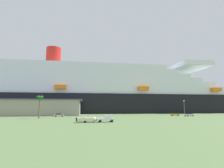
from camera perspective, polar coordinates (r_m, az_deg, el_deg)
The scene contains 10 objects.
ground_plane at distance 112.35m, azimuth -3.83°, elevation -9.92°, with size 600.00×600.00×0.00m, color #567042.
cruise_ship at distance 144.83m, azimuth -2.65°, elevation -3.07°, with size 304.67×37.91×58.81m.
terminal_building at distance 118.65m, azimuth -27.03°, elevation -6.72°, with size 70.86×27.07×9.36m.
pickup_truck at distance 57.61m, azimuth -1.99°, elevation -11.18°, with size 5.79×2.79×2.20m.
small_boat_on_trailer at distance 56.66m, azimuth -7.75°, elevation -11.26°, with size 7.41×2.78×2.15m.
palm_tree at distance 82.37m, azimuth -22.32°, elevation -4.85°, with size 3.29×3.31×9.83m.
street_lamp at distance 91.38m, azimuth 22.31°, elevation -6.63°, with size 0.56×0.56×8.08m.
parked_car_silver_sedan at distance 93.97m, azimuth -16.76°, elevation -9.58°, with size 4.98×2.49×1.58m.
parked_car_white_van at distance 105.08m, azimuth 23.64°, elevation -9.03°, with size 4.59×2.24×1.58m.
parked_car_yellow_taxi at distance 107.62m, azimuth 19.70°, elevation -9.16°, with size 4.89×2.37×1.58m.
Camera 1 is at (-8.02, -81.97, 4.72)m, focal length 28.29 mm.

